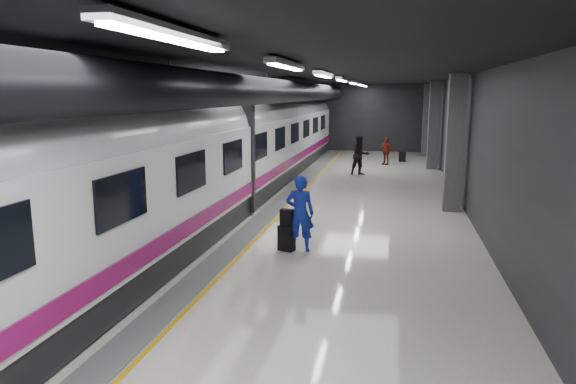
# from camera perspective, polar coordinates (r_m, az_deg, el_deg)

# --- Properties ---
(ground) EXTENTS (40.00, 40.00, 0.00)m
(ground) POSITION_cam_1_polar(r_m,az_deg,el_deg) (16.31, 2.18, -2.85)
(ground) COLOR white
(ground) RESTS_ON ground
(platform_hall) EXTENTS (10.02, 40.02, 4.51)m
(platform_hall) POSITION_cam_1_polar(r_m,az_deg,el_deg) (16.84, 1.85, 9.75)
(platform_hall) COLOR black
(platform_hall) RESTS_ON ground
(train) EXTENTS (3.05, 38.00, 4.05)m
(train) POSITION_cam_1_polar(r_m,az_deg,el_deg) (16.79, -8.79, 4.61)
(train) COLOR black
(train) RESTS_ON ground
(traveler_main) EXTENTS (0.73, 0.51, 1.92)m
(traveler_main) POSITION_cam_1_polar(r_m,az_deg,el_deg) (12.67, 1.34, -2.36)
(traveler_main) COLOR #1719B2
(traveler_main) RESTS_ON ground
(suitcase_main) EXTENTS (0.46, 0.38, 0.64)m
(suitcase_main) POSITION_cam_1_polar(r_m,az_deg,el_deg) (12.84, -0.16, -5.14)
(suitcase_main) COLOR black
(suitcase_main) RESTS_ON ground
(shoulder_bag) EXTENTS (0.34, 0.23, 0.42)m
(shoulder_bag) POSITION_cam_1_polar(r_m,az_deg,el_deg) (12.70, -0.16, -2.84)
(shoulder_bag) COLOR black
(shoulder_bag) RESTS_ON suitcase_main
(traveler_far_a) EXTENTS (1.16, 1.08, 1.91)m
(traveler_far_a) POSITION_cam_1_polar(r_m,az_deg,el_deg) (24.97, 8.01, 4.06)
(traveler_far_a) COLOR black
(traveler_far_a) RESTS_ON ground
(traveler_far_b) EXTENTS (0.95, 0.79, 1.53)m
(traveler_far_b) POSITION_cam_1_polar(r_m,az_deg,el_deg) (28.91, 10.82, 4.50)
(traveler_far_b) COLOR maroon
(traveler_far_b) RESTS_ON ground
(suitcase_far) EXTENTS (0.40, 0.28, 0.57)m
(suitcase_far) POSITION_cam_1_polar(r_m,az_deg,el_deg) (30.46, 12.58, 3.84)
(suitcase_far) COLOR black
(suitcase_far) RESTS_ON ground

